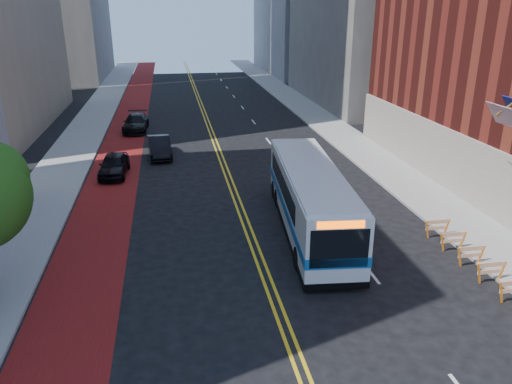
{
  "coord_description": "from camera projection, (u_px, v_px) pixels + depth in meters",
  "views": [
    {
      "loc": [
        -3.83,
        -12.96,
        11.46
      ],
      "look_at": [
        -0.17,
        8.0,
        3.5
      ],
      "focal_mm": 35.0,
      "sensor_mm": 36.0,
      "label": 1
    }
  ],
  "objects": [
    {
      "name": "ground",
      "position": [
        302.0,
        373.0,
        16.59
      ],
      "size": [
        160.0,
        160.0,
        0.0
      ],
      "primitive_type": "plane",
      "color": "black",
      "rests_on": "ground"
    },
    {
      "name": "transit_bus",
      "position": [
        310.0,
        198.0,
        26.62
      ],
      "size": [
        4.0,
        13.14,
        3.56
      ],
      "rotation": [
        0.0,
        0.0,
        -0.09
      ],
      "color": "silver",
      "rests_on": "ground"
    },
    {
      "name": "bus_lane_paint",
      "position": [
        122.0,
        147.0,
        42.97
      ],
      "size": [
        3.6,
        140.0,
        0.01
      ],
      "primitive_type": "cube",
      "color": "maroon",
      "rests_on": "ground"
    },
    {
      "name": "car_b",
      "position": [
        159.0,
        147.0,
        40.14
      ],
      "size": [
        2.11,
        5.0,
        1.61
      ],
      "primitive_type": "imported",
      "rotation": [
        0.0,
        0.0,
        0.08
      ],
      "color": "black",
      "rests_on": "ground"
    },
    {
      "name": "center_line_outer",
      "position": [
        218.0,
        143.0,
        44.3
      ],
      "size": [
        0.14,
        140.0,
        0.01
      ],
      "primitive_type": "cube",
      "color": "gold",
      "rests_on": "ground"
    },
    {
      "name": "car_c",
      "position": [
        136.0,
        123.0,
        48.46
      ],
      "size": [
        2.47,
        5.54,
        1.58
      ],
      "primitive_type": "imported",
      "rotation": [
        0.0,
        0.0,
        -0.05
      ],
      "color": "black",
      "rests_on": "ground"
    },
    {
      "name": "sidewalk_left",
      "position": [
        75.0,
        149.0,
        42.32
      ],
      "size": [
        4.0,
        140.0,
        0.15
      ],
      "primitive_type": "cube",
      "color": "gray",
      "rests_on": "ground"
    },
    {
      "name": "car_a",
      "position": [
        114.0,
        165.0,
        35.69
      ],
      "size": [
        2.13,
        4.68,
        1.56
      ],
      "primitive_type": "imported",
      "rotation": [
        0.0,
        0.0,
        -0.06
      ],
      "color": "black",
      "rests_on": "ground"
    },
    {
      "name": "lane_dashes",
      "position": [
        254.0,
        122.0,
        52.42
      ],
      "size": [
        0.14,
        98.2,
        0.01
      ],
      "color": "silver",
      "rests_on": "ground"
    },
    {
      "name": "construction_barriers",
      "position": [
        502.0,
        278.0,
        21.06
      ],
      "size": [
        1.42,
        10.91,
        1.0
      ],
      "color": "orange",
      "rests_on": "ground"
    },
    {
      "name": "center_line_inner",
      "position": [
        213.0,
        143.0,
        44.24
      ],
      "size": [
        0.14,
        140.0,
        0.01
      ],
      "primitive_type": "cube",
      "color": "gold",
      "rests_on": "ground"
    },
    {
      "name": "sidewalk_right",
      "position": [
        345.0,
        137.0,
        46.18
      ],
      "size": [
        4.0,
        140.0,
        0.15
      ],
      "primitive_type": "cube",
      "color": "gray",
      "rests_on": "ground"
    }
  ]
}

